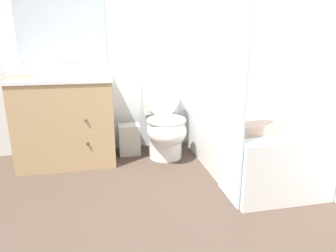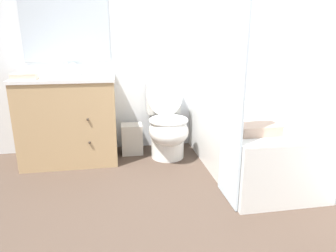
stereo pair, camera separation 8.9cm
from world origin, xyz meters
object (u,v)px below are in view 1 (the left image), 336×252
Objects in this scene: vanity_cabinet at (67,119)px; wastebasket at (129,139)px; sink_faucet at (64,71)px; toilet at (165,126)px; soap_dispenser at (101,70)px; hand_towel_folded at (21,77)px; bath_towel_folded at (258,128)px; tissue_box at (70,71)px; bathtub at (244,141)px.

vanity_cabinet is 0.67m from wastebasket.
toilet is (0.96, -0.28, -0.55)m from sink_faucet.
soap_dispenser reaches higher than toilet.
hand_towel_folded is (-0.67, -0.25, -0.03)m from soap_dispenser.
bath_towel_folded is (0.54, -0.90, 0.21)m from toilet.
sink_faucet is (-0.00, 0.20, 0.45)m from vanity_cabinet.
wastebasket is at bearing -1.39° from tissue_box.
hand_towel_folded is at bearing -128.57° from sink_faucet.
bathtub is at bearing -30.61° from toilet.
tissue_box is 0.48× the size of bath_towel_folded.
bathtub is (0.69, -0.41, -0.07)m from toilet.
soap_dispenser reaches higher than vanity_cabinet.
bath_towel_folded is at bearing -37.93° from sink_faucet.
soap_dispenser is at bearing 167.38° from toilet.
tissue_box reaches higher than hand_towel_folded.
bath_towel_folded is at bearing -106.76° from bathtub.
vanity_cabinet is 1.73m from bathtub.
tissue_box is (0.06, -0.11, 0.01)m from sink_faucet.
soap_dispenser reaches higher than hand_towel_folded.
toilet is 0.80m from bathtub.
bathtub is 7.33× the size of hand_towel_folded.
tissue_box is at bearing 160.24° from bathtub.
wastebasket is at bearing 130.61° from bath_towel_folded.
bathtub is at bearing -8.45° from hand_towel_folded.
wastebasket is 2.43× the size of soap_dispenser.
sink_faucet is 0.17× the size of toilet.
sink_faucet is 0.38m from soap_dispenser.
bathtub is 1.19m from wastebasket.
tissue_box is at bearing -60.78° from sink_faucet.
wastebasket is at bearing 6.65° from vanity_cabinet.
toilet is 2.69× the size of wastebasket.
sink_faucet reaches higher than bathtub.
soap_dispenser is at bearing 138.04° from bath_towel_folded.
hand_towel_folded is at bearing 171.55° from bathtub.
hand_towel_folded is at bearing -159.35° from soap_dispenser.
soap_dispenser is (-0.25, -0.01, 0.74)m from wastebasket.
hand_towel_folded is at bearing -143.28° from tissue_box.
toilet is 4.10× the size of hand_towel_folded.
soap_dispenser is at bearing 157.26° from bathtub.
bathtub reaches higher than wastebasket.
wastebasket is 1.53× the size of hand_towel_folded.
soap_dispenser is 0.43× the size of bath_towel_folded.
sink_faucet is 0.44× the size of wastebasket.
tissue_box is 0.29m from soap_dispenser.
bathtub is at bearing -16.43° from vanity_cabinet.
vanity_cabinet is at bearing 163.57° from bathtub.
vanity_cabinet is 6.93× the size of soap_dispenser.
toilet reaches higher than vanity_cabinet.
toilet is at bearing -12.62° from soap_dispenser.
tissue_box is at bearing 36.72° from hand_towel_folded.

